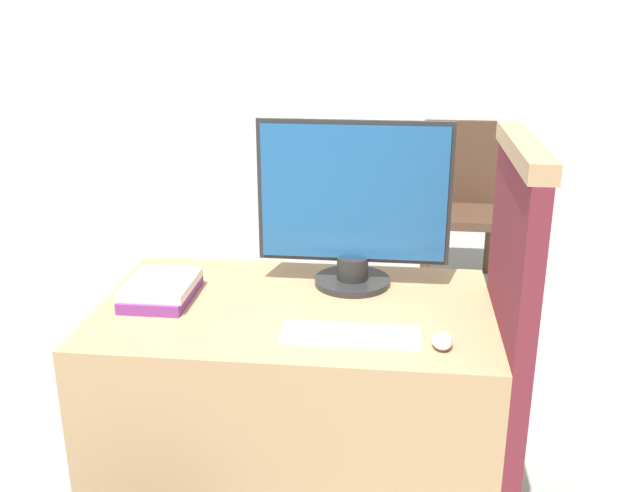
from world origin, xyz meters
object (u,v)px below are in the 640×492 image
object	(u,v)px
far_chair	(460,196)
monitor	(354,207)
mouse	(442,341)
book_stack	(161,289)
keyboard	(351,335)

from	to	relation	value
far_chair	monitor	bearing A→B (deg)	-101.70
mouse	book_stack	xyz separation A→B (m)	(-0.82, 0.22, 0.01)
keyboard	book_stack	distance (m)	0.62
monitor	keyboard	xyz separation A→B (m)	(0.02, -0.37, -0.25)
mouse	book_stack	bearing A→B (deg)	164.96
monitor	mouse	bearing A→B (deg)	-56.91
monitor	far_chair	world-z (taller)	monitor
monitor	mouse	world-z (taller)	monitor
far_chair	mouse	bearing A→B (deg)	-93.25
book_stack	far_chair	size ratio (longest dim) A/B	0.29
keyboard	mouse	bearing A→B (deg)	-5.89
keyboard	monitor	bearing A→B (deg)	93.42
mouse	far_chair	distance (m)	2.39
keyboard	book_stack	xyz separation A→B (m)	(-0.58, 0.20, 0.02)
book_stack	far_chair	xyz separation A→B (m)	(1.06, 2.15, -0.27)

